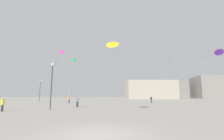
% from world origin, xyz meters
% --- Properties ---
extents(ground_plane, '(300.00, 300.00, 0.00)m').
position_xyz_m(ground_plane, '(0.00, 0.00, 0.00)').
color(ground_plane, gray).
extents(person_in_black, '(0.35, 0.35, 1.62)m').
position_xyz_m(person_in_black, '(8.64, 30.72, 0.89)').
color(person_in_black, '#2D2D33').
rests_on(person_in_black, ground_plane).
extents(person_in_grey, '(0.40, 0.40, 1.86)m').
position_xyz_m(person_in_grey, '(-5.39, 17.04, 1.02)').
color(person_in_grey, '#2D2D33').
rests_on(person_in_grey, ground_plane).
extents(person_in_yellow, '(0.35, 0.35, 1.59)m').
position_xyz_m(person_in_yellow, '(-12.10, 10.01, 0.87)').
color(person_in_yellow, '#2D2D33').
rests_on(person_in_yellow, ground_plane).
extents(person_in_orange, '(0.39, 0.39, 1.80)m').
position_xyz_m(person_in_orange, '(-10.72, 29.65, 0.99)').
color(person_in_orange, '#2D2D33').
rests_on(person_in_orange, ground_plane).
extents(kite_violet_diamond, '(8.10, 15.65, 7.30)m').
position_xyz_m(kite_violet_diamond, '(15.90, 15.94, 8.10)').
color(kite_violet_diamond, purple).
extents(kite_cobalt_delta, '(5.93, 3.55, 9.73)m').
position_xyz_m(kite_cobalt_delta, '(13.93, 33.61, 10.40)').
color(kite_cobalt_delta, blue).
extents(kite_emerald_diamond, '(1.56, 5.96, 10.92)m').
position_xyz_m(kite_emerald_diamond, '(-11.32, 34.85, 11.56)').
color(kite_emerald_diamond, green).
extents(kite_magenta_diamond, '(3.00, 1.03, 11.71)m').
position_xyz_m(kite_magenta_diamond, '(-13.04, 29.60, 12.42)').
color(kite_magenta_diamond, '#D12899').
extents(kite_amber_diamond, '(6.55, 9.35, 6.41)m').
position_xyz_m(kite_amber_diamond, '(0.39, 8.35, 7.12)').
color(kite_amber_diamond, yellow).
extents(building_left_hall, '(25.03, 16.73, 9.10)m').
position_xyz_m(building_left_hall, '(17.00, 75.65, 4.55)').
color(building_left_hall, '#A39984').
rests_on(building_left_hall, ground_plane).
extents(building_centre_hall, '(13.01, 9.44, 9.75)m').
position_xyz_m(building_centre_hall, '(35.00, 89.91, 4.87)').
color(building_centre_hall, gray).
rests_on(building_centre_hall, ground_plane).
extents(building_right_hall, '(17.31, 17.47, 12.39)m').
position_xyz_m(building_right_hall, '(53.00, 85.28, 6.19)').
color(building_right_hall, gray).
rests_on(building_right_hall, ground_plane).
extents(lamppost_east, '(0.36, 0.36, 6.00)m').
position_xyz_m(lamppost_east, '(-7.65, 12.45, 3.92)').
color(lamppost_east, '#2D2D30').
rests_on(lamppost_east, ground_plane).
extents(lamppost_west, '(0.36, 0.36, 6.27)m').
position_xyz_m(lamppost_west, '(-21.58, 36.87, 4.07)').
color(lamppost_west, '#2D2D30').
rests_on(lamppost_west, ground_plane).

